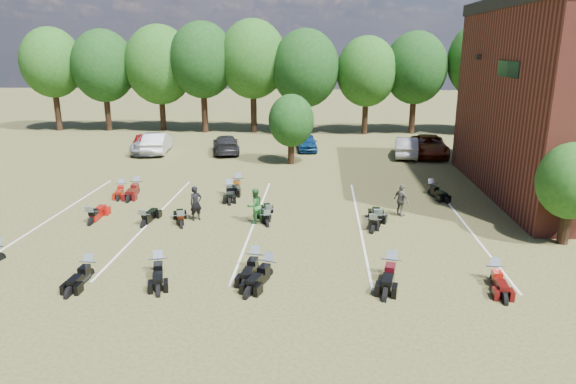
# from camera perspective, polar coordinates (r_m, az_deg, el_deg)

# --- Properties ---
(ground) EXTENTS (160.00, 160.00, 0.00)m
(ground) POSITION_cam_1_polar(r_m,az_deg,el_deg) (21.80, 3.16, -6.00)
(ground) COLOR brown
(ground) RESTS_ON ground
(car_0) EXTENTS (2.90, 4.39, 1.39)m
(car_0) POSITION_cam_1_polar(r_m,az_deg,el_deg) (42.37, -15.76, 5.24)
(car_0) COLOR maroon
(car_0) RESTS_ON ground
(car_1) EXTENTS (2.27, 4.99, 1.59)m
(car_1) POSITION_cam_1_polar(r_m,az_deg,el_deg) (41.69, -14.35, 5.32)
(car_1) COLOR #B9B9BD
(car_1) RESTS_ON ground
(car_2) EXTENTS (3.14, 5.66, 1.50)m
(car_2) POSITION_cam_1_polar(r_m,az_deg,el_deg) (41.95, -14.94, 5.28)
(car_2) COLOR gray
(car_2) RESTS_ON ground
(car_3) EXTENTS (2.98, 5.11, 1.39)m
(car_3) POSITION_cam_1_polar(r_m,az_deg,el_deg) (40.67, -6.92, 5.30)
(car_3) COLOR black
(car_3) RESTS_ON ground
(car_4) EXTENTS (1.84, 3.90, 1.29)m
(car_4) POSITION_cam_1_polar(r_m,az_deg,el_deg) (41.37, 2.13, 5.52)
(car_4) COLOR navy
(car_4) RESTS_ON ground
(car_5) EXTENTS (2.14, 4.73, 1.51)m
(car_5) POSITION_cam_1_polar(r_m,az_deg,el_deg) (39.98, 13.00, 4.91)
(car_5) COLOR #A09F9B
(car_5) RESTS_ON ground
(car_6) EXTENTS (2.97, 5.74, 1.55)m
(car_6) POSITION_cam_1_polar(r_m,az_deg,el_deg) (40.73, 15.40, 4.97)
(car_6) COLOR #531704
(car_6) RESTS_ON ground
(car_7) EXTENTS (2.72, 4.94, 1.36)m
(car_7) POSITION_cam_1_polar(r_m,az_deg,el_deg) (42.41, 22.31, 4.63)
(car_7) COLOR #3E3D43
(car_7) RESTS_ON ground
(person_black) EXTENTS (0.73, 0.69, 1.69)m
(person_black) POSITION_cam_1_polar(r_m,az_deg,el_deg) (25.02, -10.20, -1.26)
(person_black) COLOR black
(person_black) RESTS_ON ground
(person_green) EXTENTS (1.04, 1.01, 1.69)m
(person_green) POSITION_cam_1_polar(r_m,az_deg,el_deg) (24.29, -3.72, -1.56)
(person_green) COLOR #266629
(person_green) RESTS_ON ground
(person_grey) EXTENTS (0.87, 1.00, 1.62)m
(person_grey) POSITION_cam_1_polar(r_m,az_deg,el_deg) (25.85, 12.47, -0.91)
(person_grey) COLOR #5F5A51
(person_grey) RESTS_ON ground
(motorcycle_1) EXTENTS (0.69, 2.12, 1.18)m
(motorcycle_1) POSITION_cam_1_polar(r_m,az_deg,el_deg) (20.39, -21.19, -8.73)
(motorcycle_1) COLOR black
(motorcycle_1) RESTS_ON ground
(motorcycle_2) EXTENTS (1.32, 2.34, 1.24)m
(motorcycle_2) POSITION_cam_1_polar(r_m,az_deg,el_deg) (19.80, -14.12, -8.84)
(motorcycle_2) COLOR black
(motorcycle_2) RESTS_ON ground
(motorcycle_3) EXTENTS (0.96, 2.34, 1.27)m
(motorcycle_3) POSITION_cam_1_polar(r_m,az_deg,el_deg) (19.62, -3.67, -8.60)
(motorcycle_3) COLOR black
(motorcycle_3) RESTS_ON ground
(motorcycle_4) EXTENTS (1.39, 2.39, 1.27)m
(motorcycle_4) POSITION_cam_1_polar(r_m,az_deg,el_deg) (19.03, -2.23, -9.39)
(motorcycle_4) COLOR black
(motorcycle_4) RESTS_ON ground
(motorcycle_5) EXTENTS (1.31, 2.55, 1.36)m
(motorcycle_5) POSITION_cam_1_polar(r_m,az_deg,el_deg) (19.40, 11.33, -9.19)
(motorcycle_5) COLOR black
(motorcycle_5) RESTS_ON ground
(motorcycle_6) EXTENTS (0.87, 2.20, 1.20)m
(motorcycle_6) POSITION_cam_1_polar(r_m,az_deg,el_deg) (20.07, 21.87, -9.21)
(motorcycle_6) COLOR #420A09
(motorcycle_6) RESTS_ON ground
(motorcycle_7) EXTENTS (0.78, 2.28, 1.26)m
(motorcycle_7) POSITION_cam_1_polar(r_m,az_deg,el_deg) (26.09, -20.99, -3.33)
(motorcycle_7) COLOR maroon
(motorcycle_7) RESTS_ON ground
(motorcycle_8) EXTENTS (1.27, 2.19, 1.16)m
(motorcycle_8) POSITION_cam_1_polar(r_m,az_deg,el_deg) (24.49, -11.75, -3.81)
(motorcycle_8) COLOR black
(motorcycle_8) RESTS_ON ground
(motorcycle_9) EXTENTS (0.82, 2.15, 1.17)m
(motorcycle_9) POSITION_cam_1_polar(r_m,az_deg,el_deg) (25.00, -15.71, -3.67)
(motorcycle_9) COLOR black
(motorcycle_9) RESTS_ON ground
(motorcycle_10) EXTENTS (1.20, 2.10, 1.12)m
(motorcycle_10) POSITION_cam_1_polar(r_m,az_deg,el_deg) (24.16, -2.36, -3.75)
(motorcycle_10) COLOR black
(motorcycle_10) RESTS_ON ground
(motorcycle_11) EXTENTS (1.02, 2.15, 1.15)m
(motorcycle_11) POSITION_cam_1_polar(r_m,az_deg,el_deg) (24.88, -2.13, -3.15)
(motorcycle_11) COLOR black
(motorcycle_11) RESTS_ON ground
(motorcycle_12) EXTENTS (1.37, 2.38, 1.26)m
(motorcycle_12) POSITION_cam_1_polar(r_m,az_deg,el_deg) (23.66, 9.43, -4.40)
(motorcycle_12) COLOR black
(motorcycle_12) RESTS_ON ground
(motorcycle_13) EXTENTS (0.92, 2.53, 1.39)m
(motorcycle_13) POSITION_cam_1_polar(r_m,az_deg,el_deg) (24.09, 9.87, -4.04)
(motorcycle_13) COLOR black
(motorcycle_13) RESTS_ON ground
(motorcycle_14) EXTENTS (0.95, 2.46, 1.34)m
(motorcycle_14) POSITION_cam_1_polar(r_m,az_deg,el_deg) (30.70, -16.41, -0.08)
(motorcycle_14) COLOR #45090A
(motorcycle_14) RESTS_ON ground
(motorcycle_15) EXTENTS (1.08, 2.12, 1.13)m
(motorcycle_15) POSITION_cam_1_polar(r_m,az_deg,el_deg) (30.89, -17.95, -0.11)
(motorcycle_15) COLOR maroon
(motorcycle_15) RESTS_ON ground
(motorcycle_16) EXTENTS (1.14, 2.40, 1.29)m
(motorcycle_16) POSITION_cam_1_polar(r_m,az_deg,el_deg) (29.12, -6.52, -0.38)
(motorcycle_16) COLOR black
(motorcycle_16) RESTS_ON ground
(motorcycle_17) EXTENTS (0.79, 2.44, 1.36)m
(motorcycle_17) POSITION_cam_1_polar(r_m,az_deg,el_deg) (30.32, -5.55, 0.31)
(motorcycle_17) COLOR black
(motorcycle_17) RESTS_ON ground
(motorcycle_20) EXTENTS (1.31, 2.33, 1.24)m
(motorcycle_20) POSITION_cam_1_polar(r_m,az_deg,el_deg) (30.25, 15.61, -0.26)
(motorcycle_20) COLOR black
(motorcycle_20) RESTS_ON ground
(tree_line) EXTENTS (56.00, 6.00, 9.79)m
(tree_line) POSITION_cam_1_polar(r_m,az_deg,el_deg) (49.26, 2.53, 13.83)
(tree_line) COLOR black
(tree_line) RESTS_ON ground
(young_tree_near_building) EXTENTS (2.80, 2.80, 4.16)m
(young_tree_near_building) POSITION_cam_1_polar(r_m,az_deg,el_deg) (24.22, 29.00, 1.07)
(young_tree_near_building) COLOR black
(young_tree_near_building) RESTS_ON ground
(young_tree_midfield) EXTENTS (3.20, 3.20, 4.70)m
(young_tree_midfield) POSITION_cam_1_polar(r_m,az_deg,el_deg) (36.14, 0.36, 7.93)
(young_tree_midfield) COLOR black
(young_tree_midfield) RESTS_ON ground
(parking_lines) EXTENTS (20.10, 14.00, 0.01)m
(parking_lines) POSITION_cam_1_polar(r_m,az_deg,el_deg) (24.80, -3.71, -3.22)
(parking_lines) COLOR silver
(parking_lines) RESTS_ON ground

